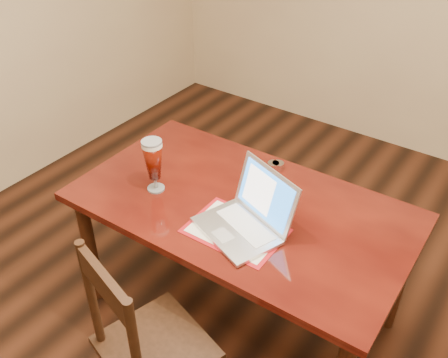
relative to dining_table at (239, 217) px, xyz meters
The scene contains 3 objects.
room_shell 1.15m from the dining_table, 51.77° to the right, with size 4.51×5.01×2.71m.
dining_table is the anchor object (origin of this frame).
dining_chair 0.73m from the dining_table, 87.54° to the right, with size 0.52×0.50×0.99m.
Camera 1 is at (0.78, -1.27, 2.20)m, focal length 40.00 mm.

